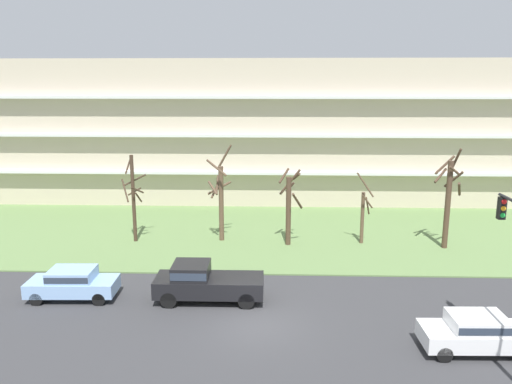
{
  "coord_description": "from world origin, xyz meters",
  "views": [
    {
      "loc": [
        0.72,
        -20.86,
        10.67
      ],
      "look_at": [
        -0.22,
        6.0,
        4.85
      ],
      "focal_mm": 35.12,
      "sensor_mm": 36.0,
      "label": 1
    }
  ],
  "objects_px": {
    "sedan_white_center_left": "(477,332)",
    "sedan_blue_center_right": "(73,282)",
    "tree_far_left": "(133,196)",
    "pickup_black_near_left": "(205,281)",
    "tree_right": "(363,214)",
    "tree_left": "(220,197)",
    "tree_far_right": "(448,198)",
    "tree_center": "(289,206)"
  },
  "relations": [
    {
      "from": "tree_left",
      "to": "pickup_black_near_left",
      "type": "relative_size",
      "value": 1.24
    },
    {
      "from": "tree_far_left",
      "to": "pickup_black_near_left",
      "type": "xyz_separation_m",
      "value": [
        6.08,
        -9.36,
        -2.21
      ]
    },
    {
      "from": "tree_far_right",
      "to": "pickup_black_near_left",
      "type": "xyz_separation_m",
      "value": [
        -14.76,
        -8.66,
        -2.41
      ]
    },
    {
      "from": "tree_center",
      "to": "tree_far_right",
      "type": "distance_m",
      "value": 10.32
    },
    {
      "from": "tree_far_left",
      "to": "tree_left",
      "type": "relative_size",
      "value": 0.91
    },
    {
      "from": "tree_right",
      "to": "sedan_white_center_left",
      "type": "bearing_deg",
      "value": -80.92
    },
    {
      "from": "sedan_white_center_left",
      "to": "tree_center",
      "type": "bearing_deg",
      "value": 116.63
    },
    {
      "from": "tree_left",
      "to": "tree_center",
      "type": "bearing_deg",
      "value": -9.79
    },
    {
      "from": "tree_center",
      "to": "sedan_white_center_left",
      "type": "xyz_separation_m",
      "value": [
        7.2,
        -13.49,
        -1.89
      ]
    },
    {
      "from": "sedan_white_center_left",
      "to": "sedan_blue_center_right",
      "type": "xyz_separation_m",
      "value": [
        -18.36,
        4.5,
        0.0
      ]
    },
    {
      "from": "tree_far_left",
      "to": "pickup_black_near_left",
      "type": "distance_m",
      "value": 11.37
    },
    {
      "from": "sedan_blue_center_right",
      "to": "tree_right",
      "type": "bearing_deg",
      "value": -151.83
    },
    {
      "from": "tree_far_right",
      "to": "tree_right",
      "type": "bearing_deg",
      "value": 172.49
    },
    {
      "from": "tree_right",
      "to": "sedan_white_center_left",
      "type": "relative_size",
      "value": 1.14
    },
    {
      "from": "tree_right",
      "to": "sedan_white_center_left",
      "type": "xyz_separation_m",
      "value": [
        2.21,
        -13.85,
        -1.27
      ]
    },
    {
      "from": "tree_far_left",
      "to": "tree_left",
      "type": "xyz_separation_m",
      "value": [
        5.88,
        0.44,
        -0.12
      ]
    },
    {
      "from": "sedan_white_center_left",
      "to": "tree_far_right",
      "type": "bearing_deg",
      "value": 75.3
    },
    {
      "from": "tree_far_left",
      "to": "tree_center",
      "type": "relative_size",
      "value": 1.16
    },
    {
      "from": "tree_right",
      "to": "sedan_white_center_left",
      "type": "height_order",
      "value": "tree_right"
    },
    {
      "from": "sedan_white_center_left",
      "to": "tree_right",
      "type": "bearing_deg",
      "value": 97.64
    },
    {
      "from": "tree_right",
      "to": "tree_far_right",
      "type": "height_order",
      "value": "tree_far_right"
    },
    {
      "from": "tree_right",
      "to": "pickup_black_near_left",
      "type": "height_order",
      "value": "tree_right"
    },
    {
      "from": "tree_left",
      "to": "pickup_black_near_left",
      "type": "distance_m",
      "value": 10.02
    },
    {
      "from": "tree_far_right",
      "to": "tree_far_left",
      "type": "bearing_deg",
      "value": 178.08
    },
    {
      "from": "tree_center",
      "to": "sedan_blue_center_right",
      "type": "bearing_deg",
      "value": -141.17
    },
    {
      "from": "tree_right",
      "to": "tree_center",
      "type": "bearing_deg",
      "value": -175.83
    },
    {
      "from": "tree_right",
      "to": "pickup_black_near_left",
      "type": "bearing_deg",
      "value": -135.28
    },
    {
      "from": "tree_far_left",
      "to": "tree_left",
      "type": "height_order",
      "value": "tree_left"
    },
    {
      "from": "tree_far_left",
      "to": "tree_center",
      "type": "bearing_deg",
      "value": -1.97
    },
    {
      "from": "pickup_black_near_left",
      "to": "sedan_white_center_left",
      "type": "relative_size",
      "value": 1.22
    },
    {
      "from": "tree_left",
      "to": "tree_far_right",
      "type": "xyz_separation_m",
      "value": [
        14.96,
        -1.14,
        0.32
      ]
    },
    {
      "from": "tree_far_left",
      "to": "tree_right",
      "type": "xyz_separation_m",
      "value": [
        15.53,
        0.0,
        -1.08
      ]
    },
    {
      "from": "tree_left",
      "to": "tree_center",
      "type": "height_order",
      "value": "tree_left"
    },
    {
      "from": "tree_far_left",
      "to": "sedan_white_center_left",
      "type": "bearing_deg",
      "value": -37.99
    },
    {
      "from": "tree_right",
      "to": "tree_left",
      "type": "bearing_deg",
      "value": 177.38
    },
    {
      "from": "sedan_blue_center_right",
      "to": "tree_far_right",
      "type": "bearing_deg",
      "value": -159.95
    },
    {
      "from": "sedan_white_center_left",
      "to": "sedan_blue_center_right",
      "type": "relative_size",
      "value": 1.0
    },
    {
      "from": "tree_left",
      "to": "tree_right",
      "type": "xyz_separation_m",
      "value": [
        9.65,
        -0.44,
        -0.96
      ]
    },
    {
      "from": "tree_far_right",
      "to": "sedan_white_center_left",
      "type": "distance_m",
      "value": 13.75
    },
    {
      "from": "pickup_black_near_left",
      "to": "sedan_white_center_left",
      "type": "height_order",
      "value": "pickup_black_near_left"
    },
    {
      "from": "tree_left",
      "to": "sedan_blue_center_right",
      "type": "distance_m",
      "value": 11.97
    },
    {
      "from": "tree_far_left",
      "to": "sedan_blue_center_right",
      "type": "relative_size",
      "value": 1.36
    }
  ]
}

